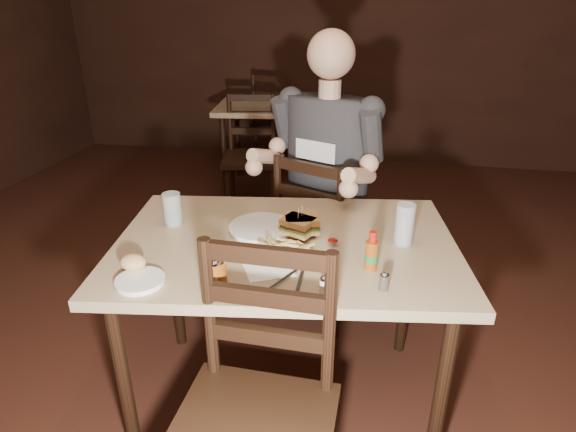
% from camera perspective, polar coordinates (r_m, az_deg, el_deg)
% --- Properties ---
extents(room_shell, '(7.00, 7.00, 7.00)m').
position_cam_1_polar(room_shell, '(1.54, -0.54, 17.03)').
color(room_shell, black).
rests_on(room_shell, ground).
extents(main_table, '(1.37, 1.01, 0.77)m').
position_cam_1_polar(main_table, '(1.84, -0.30, -5.07)').
color(main_table, tan).
rests_on(main_table, ground).
extents(bg_table, '(0.89, 0.89, 0.77)m').
position_cam_1_polar(bg_table, '(4.22, -2.56, 12.01)').
color(bg_table, tan).
rests_on(bg_table, ground).
extents(chair_far, '(0.57, 0.59, 0.92)m').
position_cam_1_polar(chair_far, '(2.53, 4.48, -2.36)').
color(chair_far, black).
rests_on(chair_far, ground).
extents(bg_chair_far, '(0.53, 0.56, 0.95)m').
position_cam_1_polar(bg_chair_far, '(4.79, -0.97, 11.02)').
color(bg_chair_far, black).
rests_on(bg_chair_far, ground).
extents(bg_chair_near, '(0.50, 0.53, 0.91)m').
position_cam_1_polar(bg_chair_near, '(3.76, -4.43, 6.85)').
color(bg_chair_near, black).
rests_on(bg_chair_near, ground).
extents(diner, '(0.71, 0.64, 1.00)m').
position_cam_1_polar(diner, '(2.30, 4.26, 8.69)').
color(diner, '#2F3134').
rests_on(diner, chair_far).
extents(dinner_plate, '(0.28, 0.28, 0.01)m').
position_cam_1_polar(dinner_plate, '(1.88, -3.15, -1.50)').
color(dinner_plate, white).
rests_on(dinner_plate, main_table).
extents(sandwich_left, '(0.14, 0.13, 0.10)m').
position_cam_1_polar(sandwich_left, '(1.81, 1.22, -0.59)').
color(sandwich_left, tan).
rests_on(sandwich_left, dinner_plate).
extents(sandwich_right, '(0.15, 0.13, 0.11)m').
position_cam_1_polar(sandwich_right, '(1.83, 1.66, -0.19)').
color(sandwich_right, tan).
rests_on(sandwich_right, dinner_plate).
extents(fries_pile, '(0.25, 0.19, 0.04)m').
position_cam_1_polar(fries_pile, '(1.70, -0.21, -3.59)').
color(fries_pile, '#F6D173').
rests_on(fries_pile, dinner_plate).
extents(ketchup_dollop, '(0.04, 0.04, 0.01)m').
position_cam_1_polar(ketchup_dollop, '(1.77, 5.32, -2.92)').
color(ketchup_dollop, maroon).
rests_on(ketchup_dollop, dinner_plate).
extents(glass_left, '(0.08, 0.08, 0.13)m').
position_cam_1_polar(glass_left, '(1.96, -13.55, 0.79)').
color(glass_left, silver).
rests_on(glass_left, main_table).
extents(glass_right, '(0.08, 0.08, 0.16)m').
position_cam_1_polar(glass_right, '(1.80, 13.64, -0.97)').
color(glass_right, silver).
rests_on(glass_right, main_table).
extents(hot_sauce, '(0.05, 0.05, 0.14)m').
position_cam_1_polar(hot_sauce, '(1.62, 9.91, -4.05)').
color(hot_sauce, '#89400F').
rests_on(hot_sauce, main_table).
extents(salt_shaker, '(0.03, 0.03, 0.06)m').
position_cam_1_polar(salt_shaker, '(1.49, 4.34, -8.16)').
color(salt_shaker, white).
rests_on(salt_shaker, main_table).
extents(pepper_shaker, '(0.03, 0.03, 0.06)m').
position_cam_1_polar(pepper_shaker, '(1.53, 11.30, -7.64)').
color(pepper_shaker, '#38332D').
rests_on(pepper_shaker, main_table).
extents(syrup_dispenser, '(0.09, 0.09, 0.11)m').
position_cam_1_polar(syrup_dispenser, '(1.53, -8.74, -6.33)').
color(syrup_dispenser, '#89400F').
rests_on(syrup_dispenser, main_table).
extents(napkin, '(0.21, 0.20, 0.00)m').
position_cam_1_polar(napkin, '(1.63, -2.35, -6.21)').
color(napkin, white).
rests_on(napkin, main_table).
extents(knife, '(0.02, 0.19, 0.00)m').
position_cam_1_polar(knife, '(1.55, 1.44, -7.72)').
color(knife, silver).
rests_on(knife, napkin).
extents(fork, '(0.07, 0.14, 0.00)m').
position_cam_1_polar(fork, '(1.56, -0.60, -7.59)').
color(fork, silver).
rests_on(fork, napkin).
extents(side_plate, '(0.17, 0.17, 0.01)m').
position_cam_1_polar(side_plate, '(1.62, -17.10, -7.47)').
color(side_plate, white).
rests_on(side_plate, main_table).
extents(bread_roll, '(0.10, 0.08, 0.05)m').
position_cam_1_polar(bread_roll, '(1.67, -17.91, -5.21)').
color(bread_roll, tan).
rests_on(bread_roll, side_plate).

